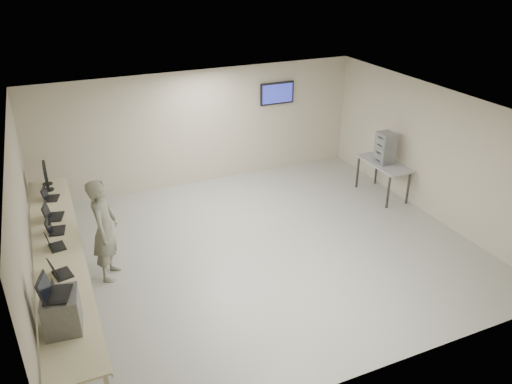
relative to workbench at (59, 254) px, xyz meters
name	(u,v)px	position (x,y,z in m)	size (l,w,h in m)	color
room	(261,182)	(3.62, 0.06, 0.58)	(8.01, 7.01, 2.81)	#A4A69A
workbench	(59,254)	(0.00, 0.00, 0.00)	(0.76, 6.00, 0.90)	beige
equipment_box	(62,312)	(-0.06, -1.99, 0.33)	(0.44, 0.50, 0.52)	slate
laptop_on_box	(52,291)	(-0.12, -1.99, 0.67)	(0.43, 0.46, 0.31)	black
laptop_0	(61,298)	(-0.06, -1.43, 0.15)	(0.38, 0.43, 0.30)	black
laptop_1	(58,272)	(-0.05, -0.75, 0.14)	(0.34, 0.38, 0.26)	black
laptop_2	(53,245)	(-0.06, 0.09, 0.14)	(0.31, 0.35, 0.25)	black
laptop_3	(53,228)	(-0.03, 0.64, 0.14)	(0.33, 0.38, 0.27)	black
laptop_4	(51,214)	(-0.03, 1.18, 0.15)	(0.38, 0.42, 0.29)	black
laptop_5	(49,196)	(-0.02, 2.00, 0.14)	(0.34, 0.38, 0.26)	black
monitor_near	(46,177)	(-0.01, 2.44, 0.37)	(0.22, 0.49, 0.49)	black
monitor_far	(45,172)	(-0.01, 2.75, 0.35)	(0.20, 0.46, 0.45)	black
soldier	(105,230)	(0.78, 0.28, 0.11)	(0.69, 0.45, 1.88)	#677159
side_table	(384,166)	(7.19, 1.01, -0.06)	(0.65, 1.40, 0.84)	#999999
storage_bins	(385,148)	(7.17, 1.01, 0.38)	(0.35, 0.38, 0.73)	gray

